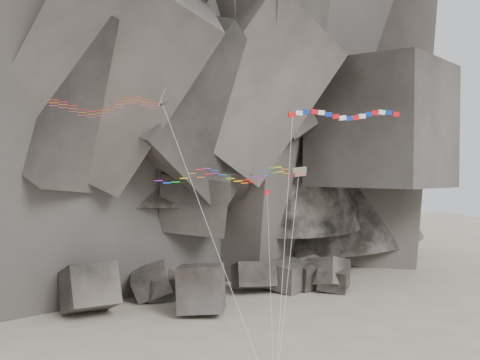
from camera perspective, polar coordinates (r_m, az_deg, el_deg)
name	(u,v)px	position (r m, az deg, el deg)	size (l,w,h in m)	color
headland	(119,52)	(122.52, -11.42, 11.85)	(110.00, 70.00, 84.00)	#574E47
boulder_field	(184,290)	(88.94, -5.30, -10.32)	(67.97, 17.30, 8.01)	#47423F
delta_kite	(102,105)	(52.62, -12.98, 6.92)	(17.28, 8.53, 26.54)	red
banner_kite	(344,116)	(61.37, 9.85, 6.02)	(17.03, 10.00, 25.21)	red
parafoil_kite	(226,175)	(50.39, -1.37, 0.49)	(14.01, 3.51, 19.65)	#B2CD0B
pennant_kite	(268,228)	(55.22, 2.69, -4.59)	(2.78, 7.13, 17.32)	red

